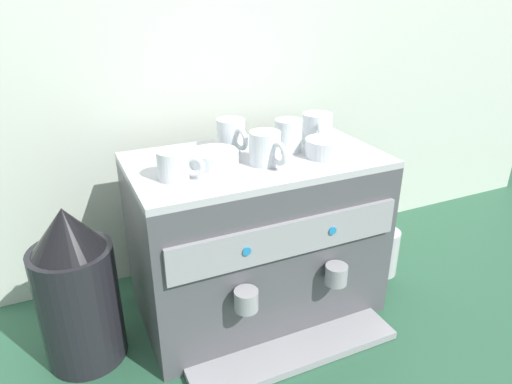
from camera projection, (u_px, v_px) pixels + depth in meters
name	position (u px, v px, depth m)	size (l,w,h in m)	color
ground_plane	(256.00, 302.00, 1.35)	(4.00, 4.00, 0.00)	#28563D
tiled_backsplash_wall	(214.00, 102.00, 1.38)	(2.80, 0.03, 1.05)	silver
espresso_machine	(257.00, 236.00, 1.25)	(0.64, 0.47, 0.45)	#4C4C51
ceramic_cup_0	(317.00, 127.00, 1.27)	(0.08, 0.12, 0.08)	silver
ceramic_cup_1	(289.00, 135.00, 1.20)	(0.10, 0.09, 0.08)	silver
ceramic_cup_2	(232.00, 135.00, 1.20)	(0.07, 0.12, 0.08)	silver
ceramic_cup_3	(267.00, 148.00, 1.10)	(0.08, 0.12, 0.08)	silver
ceramic_cup_4	(175.00, 165.00, 1.02)	(0.10, 0.08, 0.07)	silver
ceramic_bowl_0	(215.00, 158.00, 1.11)	(0.12, 0.12, 0.04)	silver
ceramic_bowl_1	(326.00, 148.00, 1.16)	(0.10, 0.10, 0.04)	silver
coffee_grinder	(77.00, 290.00, 1.08)	(0.19, 0.19, 0.41)	black
milk_pitcher	(383.00, 252.00, 1.47)	(0.10, 0.10, 0.15)	#B7B7BC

